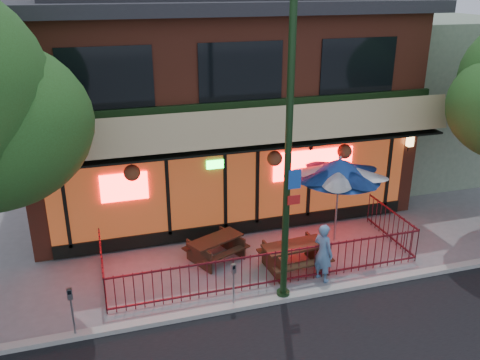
# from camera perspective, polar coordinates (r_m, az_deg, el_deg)

# --- Properties ---
(ground) EXTENTS (80.00, 80.00, 0.00)m
(ground) POSITION_cam_1_polar(r_m,az_deg,el_deg) (13.25, 4.19, -12.14)
(ground) COLOR gray
(ground) RESTS_ON ground
(curb) EXTENTS (80.00, 0.25, 0.12)m
(curb) POSITION_cam_1_polar(r_m,az_deg,el_deg) (12.83, 5.01, -13.08)
(curb) COLOR #999993
(curb) RESTS_ON ground
(restaurant_building) EXTENTS (12.96, 9.49, 8.05)m
(restaurant_building) POSITION_cam_1_polar(r_m,az_deg,el_deg) (18.13, -3.59, 11.26)
(restaurant_building) COLOR brown
(restaurant_building) RESTS_ON ground
(neighbor_building) EXTENTS (6.00, 7.00, 6.00)m
(neighbor_building) POSITION_cam_1_polar(r_m,az_deg,el_deg) (22.64, 19.15, 9.28)
(neighbor_building) COLOR gray
(neighbor_building) RESTS_ON ground
(patio_fence) EXTENTS (8.44, 2.62, 1.00)m
(patio_fence) POSITION_cam_1_polar(r_m,az_deg,el_deg) (13.31, 3.49, -8.74)
(patio_fence) COLOR #50111A
(patio_fence) RESTS_ON ground
(street_light) EXTENTS (0.43, 0.32, 7.00)m
(street_light) POSITION_cam_1_polar(r_m,az_deg,el_deg) (11.46, 5.34, 0.03)
(street_light) COLOR black
(street_light) RESTS_ON ground
(picnic_table_left) EXTENTS (1.88, 1.70, 0.65)m
(picnic_table_left) POSITION_cam_1_polar(r_m,az_deg,el_deg) (14.30, -2.72, -7.36)
(picnic_table_left) COLOR #341E13
(picnic_table_left) RESTS_ON ground
(picnic_table_right) EXTENTS (1.81, 1.44, 0.73)m
(picnic_table_right) POSITION_cam_1_polar(r_m,az_deg,el_deg) (13.89, 6.17, -8.15)
(picnic_table_right) COLOR #3A2314
(picnic_table_right) RESTS_ON ground
(patio_umbrella) EXTENTS (2.36, 2.36, 2.70)m
(patio_umbrella) POSITION_cam_1_polar(r_m,az_deg,el_deg) (14.80, 11.11, 1.23)
(patio_umbrella) COLOR gray
(patio_umbrella) RESTS_ON ground
(pedestrian) EXTENTS (0.59, 0.69, 1.60)m
(pedestrian) POSITION_cam_1_polar(r_m,az_deg,el_deg) (13.37, 9.32, -8.05)
(pedestrian) COLOR #527BA5
(pedestrian) RESTS_ON ground
(parking_meter_near) EXTENTS (0.12, 0.11, 1.18)m
(parking_meter_near) POSITION_cam_1_polar(r_m,az_deg,el_deg) (12.15, -0.74, -10.98)
(parking_meter_near) COLOR gray
(parking_meter_near) RESTS_ON ground
(parking_meter_far) EXTENTS (0.11, 0.10, 1.27)m
(parking_meter_far) POSITION_cam_1_polar(r_m,az_deg,el_deg) (11.74, -18.41, -13.15)
(parking_meter_far) COLOR gray
(parking_meter_far) RESTS_ON ground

